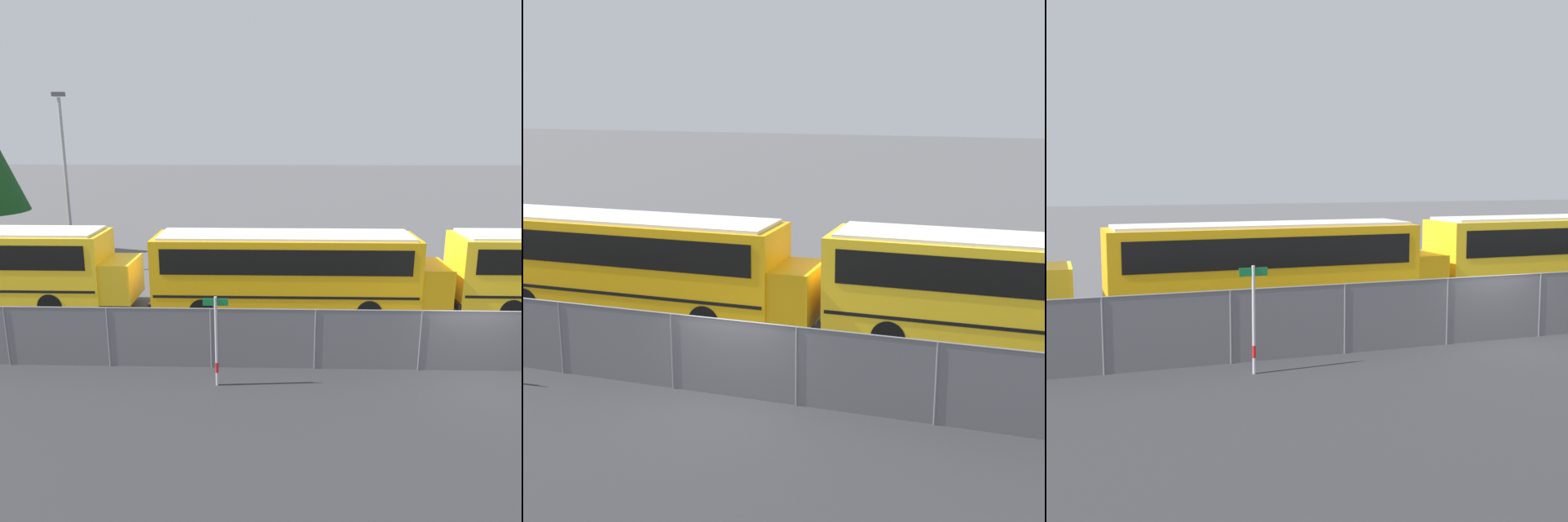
# 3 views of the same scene
# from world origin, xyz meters

# --- Properties ---
(ground_plane) EXTENTS (200.00, 200.00, 0.00)m
(ground_plane) POSITION_xyz_m (0.00, 0.00, 0.00)
(ground_plane) COLOR #4C4C4F
(fence) EXTENTS (59.42, 0.07, 1.90)m
(fence) POSITION_xyz_m (-0.00, -0.00, 0.97)
(fence) COLOR #9EA0A5
(fence) RESTS_ON ground_plane
(school_bus_1) EXTENTS (11.34, 2.44, 3.23)m
(school_bus_1) POSITION_xyz_m (-5.27, 4.80, 1.91)
(school_bus_1) COLOR #EDA80F
(school_bus_1) RESTS_ON ground_plane
(school_bus_2) EXTENTS (11.34, 2.44, 3.23)m
(school_bus_2) POSITION_xyz_m (6.30, 5.07, 1.91)
(school_bus_2) COLOR yellow
(school_bus_2) RESTS_ON ground_plane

